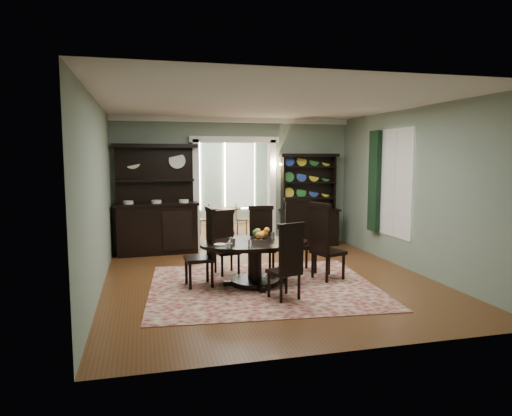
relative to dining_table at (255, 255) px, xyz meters
The scene contains 19 objects.
room 1.15m from the dining_table, 40.61° to the left, with size 5.51×6.01×3.01m.
parlor 5.84m from the dining_table, 86.99° to the left, with size 3.51×3.50×3.01m.
doorway_trim 3.42m from the dining_table, 84.64° to the left, with size 2.08×0.25×2.57m.
right_window 3.39m from the dining_table, 20.91° to the left, with size 0.15×1.47×2.12m.
wall_sconce 3.59m from the dining_table, 67.76° to the left, with size 0.27×0.21×0.21m.
rug 0.52m from the dining_table, 55.00° to the right, with size 3.63×3.13×0.01m, color maroon.
dining_table is the anchor object (origin of this frame).
centerpiece 0.30m from the dining_table, 16.06° to the left, with size 1.48×0.95×0.24m.
chair_far_left 0.94m from the dining_table, 112.06° to the left, with size 0.50×0.49×1.15m.
chair_far_mid 0.90m from the dining_table, 68.09° to the left, with size 0.49×0.46×1.22m.
chair_far_right 1.26m from the dining_table, 34.78° to the left, with size 0.55×0.52×1.37m.
chair_end_left 0.83m from the dining_table, behind, with size 0.49×0.51×1.29m.
chair_end_right 1.22m from the dining_table, ahead, with size 0.61×0.62×1.35m.
chair_near 0.98m from the dining_table, 74.12° to the right, with size 0.54×0.52×1.17m.
sideboard 3.31m from the dining_table, 116.94° to the left, with size 1.84×0.74×2.39m.
welsh_dresser 3.64m from the dining_table, 55.26° to the left, with size 1.42×0.57×2.18m.
parlor_table 5.09m from the dining_table, 84.78° to the left, with size 0.77×0.77×0.71m.
parlor_chair_left 5.00m from the dining_table, 91.46° to the left, with size 0.40×0.39×0.87m.
parlor_chair_right 4.94m from the dining_table, 80.96° to the left, with size 0.38×0.37×0.85m.
Camera 1 is at (-2.07, -7.39, 2.13)m, focal length 32.00 mm.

